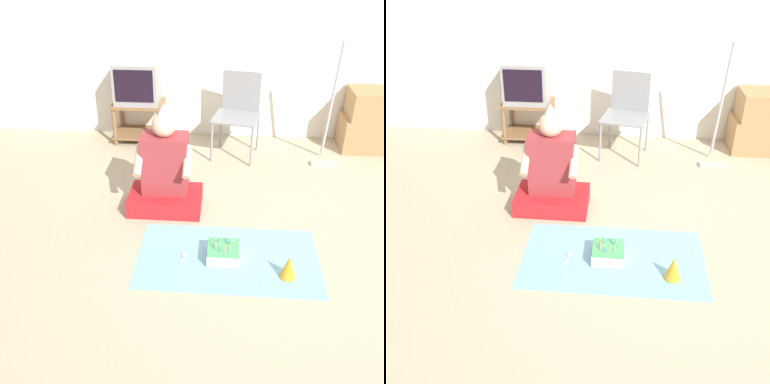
# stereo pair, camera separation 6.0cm
# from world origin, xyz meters

# --- Properties ---
(ground_plane) EXTENTS (16.00, 16.00, 0.00)m
(ground_plane) POSITION_xyz_m (0.00, 0.00, 0.00)
(ground_plane) COLOR tan
(wall_back) EXTENTS (6.40, 0.06, 2.55)m
(wall_back) POSITION_xyz_m (0.00, 2.22, 1.27)
(wall_back) COLOR white
(wall_back) RESTS_ON ground_plane
(tv_stand) EXTENTS (0.55, 0.41, 0.44)m
(tv_stand) POSITION_xyz_m (-1.36, 1.99, 0.26)
(tv_stand) COLOR olive
(tv_stand) RESTS_ON ground_plane
(tv) EXTENTS (0.46, 0.40, 0.43)m
(tv) POSITION_xyz_m (-1.36, 1.99, 0.66)
(tv) COLOR #99999E
(tv) RESTS_ON tv_stand
(folding_chair) EXTENTS (0.52, 0.52, 0.84)m
(folding_chair) POSITION_xyz_m (-0.28, 1.73, 0.49)
(folding_chair) COLOR gray
(folding_chair) RESTS_ON ground_plane
(cardboard_box_stack) EXTENTS (0.53, 0.42, 0.65)m
(cardboard_box_stack) POSITION_xyz_m (1.10, 1.95, 0.31)
(cardboard_box_stack) COLOR #A87F51
(cardboard_box_stack) RESTS_ON ground_plane
(dust_mop) EXTENTS (0.28, 0.27, 1.23)m
(dust_mop) POSITION_xyz_m (0.61, 1.55, 0.36)
(dust_mop) COLOR #B2ADA3
(dust_mop) RESTS_ON ground_plane
(person_seated) EXTENTS (0.61, 0.42, 0.91)m
(person_seated) POSITION_xyz_m (-0.88, 0.59, 0.30)
(person_seated) COLOR red
(person_seated) RESTS_ON ground_plane
(party_cloth) EXTENTS (1.31, 0.77, 0.01)m
(party_cloth) POSITION_xyz_m (-0.34, -0.08, 0.00)
(party_cloth) COLOR #7FC6E0
(party_cloth) RESTS_ON ground_plane
(birthday_cake) EXTENTS (0.23, 0.23, 0.15)m
(birthday_cake) POSITION_xyz_m (-0.38, -0.09, 0.05)
(birthday_cake) COLOR silver
(birthday_cake) RESTS_ON party_cloth
(party_hat_blue) EXTENTS (0.12, 0.12, 0.17)m
(party_hat_blue) POSITION_xyz_m (0.07, -0.26, 0.09)
(party_hat_blue) COLOR gold
(party_hat_blue) RESTS_ON party_cloth
(plastic_spoon_near) EXTENTS (0.05, 0.14, 0.01)m
(plastic_spoon_near) POSITION_xyz_m (-0.66, -0.10, 0.01)
(plastic_spoon_near) COLOR white
(plastic_spoon_near) RESTS_ON party_cloth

